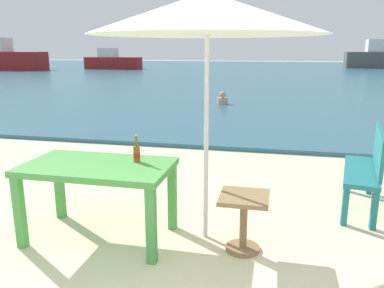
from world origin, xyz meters
TOP-DOWN VIEW (x-y plane):
  - sea_water at (0.00, 30.00)m, footprint 120.00×50.00m
  - picnic_table_green at (-1.13, 1.40)m, footprint 1.40×0.80m
  - beer_bottle_amber at (-0.79, 1.55)m, footprint 0.07×0.07m
  - patio_umbrella at (-0.13, 1.64)m, footprint 2.10×2.10m
  - side_table_wood at (0.26, 1.46)m, footprint 0.44×0.44m
  - bench_teal_center at (1.56, 2.72)m, footprint 0.56×1.24m
  - swimmer_person at (-1.24, 10.57)m, footprint 0.34×0.34m
  - boat_sailboat at (-14.03, 30.84)m, footprint 4.99×1.36m
  - boat_fishing_trawler at (-22.63, 27.57)m, footprint 7.32×2.00m

SIDE VIEW (x-z plane):
  - sea_water at x=0.00m, z-range 0.00..0.08m
  - swimmer_person at x=-1.24m, z-range 0.03..0.44m
  - side_table_wood at x=0.26m, z-range 0.08..0.62m
  - bench_teal_center at x=1.56m, z-range 0.07..1.02m
  - picnic_table_green at x=-1.13m, z-range 0.27..1.03m
  - boat_sailboat at x=-14.03m, z-range -0.18..1.64m
  - beer_bottle_amber at x=-0.79m, z-range 0.72..0.99m
  - boat_fishing_trawler at x=-22.63m, z-range -0.29..2.37m
  - patio_umbrella at x=-0.13m, z-range 0.97..3.27m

